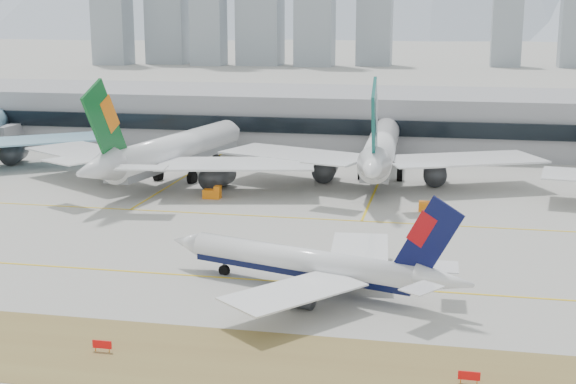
% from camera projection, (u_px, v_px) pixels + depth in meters
% --- Properties ---
extents(ground, '(3000.00, 3000.00, 0.00)m').
position_uv_depth(ground, '(244.00, 268.00, 116.87)').
color(ground, gray).
rests_on(ground, ground).
extents(taxiing_airliner, '(43.68, 37.16, 15.04)m').
position_uv_depth(taxiing_airliner, '(312.00, 265.00, 106.47)').
color(taxiing_airliner, white).
rests_on(taxiing_airliner, ground).
extents(widebody_eva, '(68.77, 68.15, 24.92)m').
position_uv_depth(widebody_eva, '(172.00, 153.00, 174.03)').
color(widebody_eva, white).
rests_on(widebody_eva, ground).
extents(widebody_cathay, '(70.74, 69.09, 25.22)m').
position_uv_depth(widebody_cathay, '(380.00, 151.00, 175.70)').
color(widebody_cathay, white).
rests_on(widebody_cathay, ground).
extents(terminal, '(280.00, 43.10, 15.00)m').
position_uv_depth(terminal, '(346.00, 118.00, 225.10)').
color(terminal, gray).
rests_on(terminal, ground).
extents(hold_sign_left, '(2.20, 0.15, 1.35)m').
position_uv_depth(hold_sign_left, '(102.00, 345.00, 87.56)').
color(hold_sign_left, red).
rests_on(hold_sign_left, ground).
extents(hold_sign_right, '(2.20, 0.15, 1.35)m').
position_uv_depth(hold_sign_right, '(469.00, 376.00, 80.01)').
color(hold_sign_right, red).
rests_on(hold_sign_right, ground).
extents(gse_b, '(3.55, 2.00, 2.60)m').
position_uv_depth(gse_b, '(213.00, 193.00, 160.31)').
color(gse_b, orange).
rests_on(gse_b, ground).
extents(gse_c, '(3.55, 2.00, 2.60)m').
position_uv_depth(gse_c, '(429.00, 206.00, 149.88)').
color(gse_c, orange).
rests_on(gse_c, ground).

